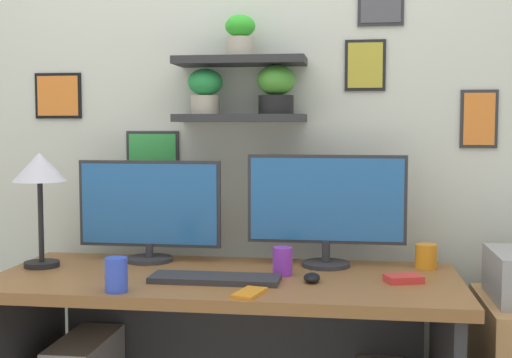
{
  "coord_description": "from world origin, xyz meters",
  "views": [
    {
      "loc": [
        0.44,
        -2.32,
        1.28
      ],
      "look_at": [
        0.1,
        0.05,
        1.09
      ],
      "focal_mm": 47.76,
      "sensor_mm": 36.0,
      "label": 1
    }
  ],
  "objects_px": {
    "monitor_left": "(149,209)",
    "coffee_mug": "(426,256)",
    "computer_mouse": "(312,278)",
    "desk_lamp": "(40,176)",
    "cell_phone": "(249,293)",
    "pen_cup": "(283,261)",
    "desk": "(229,329)",
    "water_cup": "(116,275)",
    "scissors_tray": "(404,279)",
    "monitor_right": "(326,205)",
    "keyboard": "(215,279)"
  },
  "relations": [
    {
      "from": "monitor_left",
      "to": "coffee_mug",
      "type": "relative_size",
      "value": 6.23
    },
    {
      "from": "computer_mouse",
      "to": "desk_lamp",
      "type": "bearing_deg",
      "value": 173.91
    },
    {
      "from": "cell_phone",
      "to": "pen_cup",
      "type": "relative_size",
      "value": 1.4
    },
    {
      "from": "desk",
      "to": "water_cup",
      "type": "xyz_separation_m",
      "value": [
        -0.3,
        -0.33,
        0.26
      ]
    },
    {
      "from": "coffee_mug",
      "to": "scissors_tray",
      "type": "distance_m",
      "value": 0.26
    },
    {
      "from": "computer_mouse",
      "to": "scissors_tray",
      "type": "bearing_deg",
      "value": 7.4
    },
    {
      "from": "computer_mouse",
      "to": "scissors_tray",
      "type": "distance_m",
      "value": 0.31
    },
    {
      "from": "desk_lamp",
      "to": "water_cup",
      "type": "height_order",
      "value": "desk_lamp"
    },
    {
      "from": "cell_phone",
      "to": "desk",
      "type": "bearing_deg",
      "value": 126.13
    },
    {
      "from": "desk_lamp",
      "to": "computer_mouse",
      "type": "bearing_deg",
      "value": -6.09
    },
    {
      "from": "coffee_mug",
      "to": "cell_phone",
      "type": "bearing_deg",
      "value": -140.94
    },
    {
      "from": "computer_mouse",
      "to": "desk_lamp",
      "type": "height_order",
      "value": "desk_lamp"
    },
    {
      "from": "desk_lamp",
      "to": "monitor_right",
      "type": "bearing_deg",
      "value": 8.83
    },
    {
      "from": "monitor_right",
      "to": "cell_phone",
      "type": "bearing_deg",
      "value": -115.22
    },
    {
      "from": "monitor_right",
      "to": "computer_mouse",
      "type": "relative_size",
      "value": 6.57
    },
    {
      "from": "computer_mouse",
      "to": "coffee_mug",
      "type": "height_order",
      "value": "coffee_mug"
    },
    {
      "from": "keyboard",
      "to": "desk_lamp",
      "type": "distance_m",
      "value": 0.78
    },
    {
      "from": "desk",
      "to": "monitor_right",
      "type": "relative_size",
      "value": 2.76
    },
    {
      "from": "keyboard",
      "to": "scissors_tray",
      "type": "relative_size",
      "value": 3.67
    },
    {
      "from": "water_cup",
      "to": "computer_mouse",
      "type": "bearing_deg",
      "value": 20.26
    },
    {
      "from": "coffee_mug",
      "to": "keyboard",
      "type": "bearing_deg",
      "value": -156.35
    },
    {
      "from": "coffee_mug",
      "to": "monitor_right",
      "type": "bearing_deg",
      "value": -178.49
    },
    {
      "from": "cell_phone",
      "to": "water_cup",
      "type": "bearing_deg",
      "value": -161.83
    },
    {
      "from": "cell_phone",
      "to": "coffee_mug",
      "type": "distance_m",
      "value": 0.76
    },
    {
      "from": "desk",
      "to": "monitor_left",
      "type": "relative_size",
      "value": 2.91
    },
    {
      "from": "desk",
      "to": "monitor_left",
      "type": "xyz_separation_m",
      "value": [
        -0.34,
        0.16,
        0.41
      ]
    },
    {
      "from": "keyboard",
      "to": "desk_lamp",
      "type": "bearing_deg",
      "value": 168.03
    },
    {
      "from": "pen_cup",
      "to": "water_cup",
      "type": "xyz_separation_m",
      "value": [
        -0.5,
        -0.31,
        0.01
      ]
    },
    {
      "from": "cell_phone",
      "to": "water_cup",
      "type": "relative_size",
      "value": 1.27
    },
    {
      "from": "monitor_left",
      "to": "desk_lamp",
      "type": "distance_m",
      "value": 0.43
    },
    {
      "from": "cell_phone",
      "to": "keyboard",
      "type": "bearing_deg",
      "value": 146.33
    },
    {
      "from": "water_cup",
      "to": "keyboard",
      "type": "bearing_deg",
      "value": 33.45
    },
    {
      "from": "desk",
      "to": "monitor_left",
      "type": "height_order",
      "value": "monitor_left"
    },
    {
      "from": "desk_lamp",
      "to": "pen_cup",
      "type": "xyz_separation_m",
      "value": [
        0.91,
        -0.02,
        -0.29
      ]
    },
    {
      "from": "monitor_left",
      "to": "keyboard",
      "type": "bearing_deg",
      "value": -43.9
    },
    {
      "from": "keyboard",
      "to": "water_cup",
      "type": "xyz_separation_m",
      "value": [
        -0.28,
        -0.19,
        0.05
      ]
    },
    {
      "from": "desk_lamp",
      "to": "scissors_tray",
      "type": "xyz_separation_m",
      "value": [
        1.32,
        -0.07,
        -0.33
      ]
    },
    {
      "from": "keyboard",
      "to": "desk_lamp",
      "type": "xyz_separation_m",
      "value": [
        -0.69,
        0.15,
        0.33
      ]
    },
    {
      "from": "monitor_left",
      "to": "desk_lamp",
      "type": "relative_size",
      "value": 1.31
    },
    {
      "from": "water_cup",
      "to": "monitor_left",
      "type": "bearing_deg",
      "value": 94.71
    },
    {
      "from": "desk",
      "to": "cell_phone",
      "type": "height_order",
      "value": "cell_phone"
    },
    {
      "from": "desk",
      "to": "desk_lamp",
      "type": "height_order",
      "value": "desk_lamp"
    },
    {
      "from": "computer_mouse",
      "to": "desk_lamp",
      "type": "relative_size",
      "value": 0.21
    },
    {
      "from": "computer_mouse",
      "to": "pen_cup",
      "type": "distance_m",
      "value": 0.14
    },
    {
      "from": "computer_mouse",
      "to": "water_cup",
      "type": "relative_size",
      "value": 0.82
    },
    {
      "from": "monitor_left",
      "to": "cell_phone",
      "type": "bearing_deg",
      "value": -45.22
    },
    {
      "from": "desk",
      "to": "cell_phone",
      "type": "distance_m",
      "value": 0.39
    },
    {
      "from": "water_cup",
      "to": "monitor_right",
      "type": "bearing_deg",
      "value": 37.62
    },
    {
      "from": "monitor_left",
      "to": "desk_lamp",
      "type": "bearing_deg",
      "value": -156.08
    },
    {
      "from": "scissors_tray",
      "to": "cell_phone",
      "type": "bearing_deg",
      "value": -154.33
    }
  ]
}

